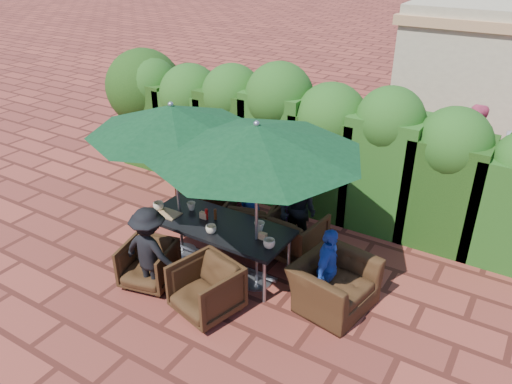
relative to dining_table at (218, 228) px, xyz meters
The scene contains 30 objects.
ground 0.70m from the dining_table, 60.70° to the left, with size 80.00×80.00×0.00m, color brown.
dining_table is the anchor object (origin of this frame).
umbrella_left 1.70m from the dining_table, behind, with size 2.38×2.38×2.46m.
umbrella_right 1.69m from the dining_table, ahead, with size 2.78×2.78×2.46m.
chair_far_left 1.38m from the dining_table, 134.28° to the left, with size 0.76×0.71×0.78m, color black.
chair_far_mid 0.93m from the dining_table, 88.22° to the left, with size 0.79×0.74×0.81m, color black.
chair_far_right 1.22m from the dining_table, 46.04° to the left, with size 0.78×0.73×0.80m, color black.
chair_near_left 1.10m from the dining_table, 126.13° to the right, with size 0.69×0.65×0.71m, color black.
chair_near_right 1.04m from the dining_table, 64.28° to the right, with size 0.77×0.72×0.79m, color black.
chair_end_right 1.83m from the dining_table, ahead, with size 1.04×0.67×0.91m, color black.
adult_far_left 1.30m from the dining_table, 127.32° to the left, with size 0.64×0.38×1.30m, color white.
adult_far_mid 0.96m from the dining_table, 91.22° to the left, with size 0.46×0.38×1.29m, color #2149B6.
adult_far_right 1.27m from the dining_table, 53.05° to the left, with size 0.66×0.40×1.38m, color black.
adult_near_left 1.06m from the dining_table, 115.39° to the right, with size 0.84×0.39×1.31m, color black.
adult_end_right 1.73m from the dining_table, ahead, with size 0.70×0.35×1.19m, color #2149B6.
child_left 1.14m from the dining_table, 107.88° to the left, with size 0.32×0.26×0.88m, color #D54B72.
child_right 1.26m from the dining_table, 67.13° to the left, with size 0.31×0.25×0.87m, color #864AA0.
pedestrian_a 4.46m from the dining_table, 71.56° to the left, with size 1.45×0.52×1.55m, color #258B32.
pedestrian_b 5.29m from the dining_table, 60.94° to the left, with size 0.82×0.50×1.72m, color #D54B72.
cup_a 1.03m from the dining_table, behind, with size 0.16×0.16×0.13m, color beige.
cup_b 0.61m from the dining_table, 167.98° to the left, with size 0.13×0.13×0.12m, color beige.
cup_c 0.30m from the dining_table, 75.92° to the right, with size 0.15×0.15×0.12m, color beige.
cup_d 0.64m from the dining_table, 14.17° to the left, with size 0.15×0.15×0.14m, color beige.
cup_e 0.96m from the dining_table, ahead, with size 0.16×0.16×0.13m, color beige.
ketchup_bottle 0.27m from the dining_table, behind, with size 0.04×0.04×0.17m, color #B20C0A.
sauce_bottle 0.21m from the dining_table, 141.87° to the left, with size 0.04×0.04×0.17m, color #4C230C.
serving_tray 0.81m from the dining_table, 167.78° to the right, with size 0.35×0.25×0.02m, color #AC8353.
number_block_left 0.30m from the dining_table, behind, with size 0.12×0.06×0.10m, color tan.
number_block_right 0.77m from the dining_table, ahead, with size 0.12×0.06×0.10m, color tan.
hedge_wall 2.59m from the dining_table, 92.97° to the left, with size 9.10×1.60×2.55m.
Camera 1 is at (3.61, -5.16, 4.51)m, focal length 35.00 mm.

